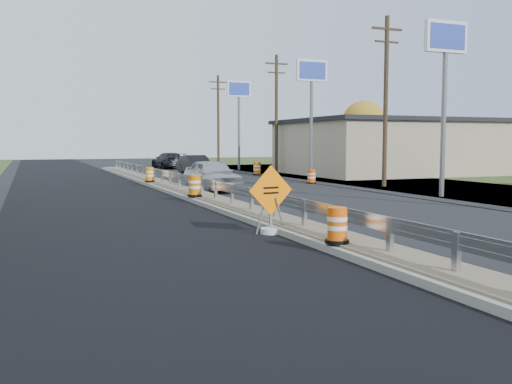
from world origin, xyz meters
name	(u,v)px	position (x,y,z in m)	size (l,w,h in m)	color
ground	(252,216)	(0.00, 0.00, 0.00)	(140.00, 140.00, 0.00)	black
milled_overlay	(89,195)	(-4.40, 10.00, 0.01)	(7.20, 120.00, 0.01)	black
median	(190,193)	(0.00, 8.00, 0.11)	(1.60, 55.00, 0.23)	gray
guardrail	(184,179)	(0.00, 9.00, 0.73)	(0.10, 46.15, 0.72)	silver
retail_building_near	(405,146)	(20.99, 20.00, 2.16)	(18.50, 12.50, 4.27)	tan
pylon_sign_south	(445,53)	(10.50, 3.00, 6.48)	(2.20, 0.30, 7.90)	slate
pylon_sign_mid	(312,82)	(10.50, 16.00, 6.48)	(2.20, 0.30, 7.90)	slate
pylon_sign_north	(239,97)	(10.50, 30.00, 6.48)	(2.20, 0.30, 7.90)	slate
utility_pole_smid	(386,98)	(11.50, 9.00, 4.93)	(1.90, 0.26, 9.40)	#473523
utility_pole_nmid	(276,112)	(11.50, 24.00, 4.93)	(1.90, 0.26, 9.40)	#473523
utility_pole_north	(218,119)	(11.50, 39.00, 4.93)	(1.90, 0.26, 9.40)	#473523
tree_far_yellow	(364,123)	(26.00, 34.00, 4.54)	(4.62, 4.62, 6.86)	#473523
caution_sign	(271,217)	(-0.90, -3.75, 0.48)	(1.36, 0.57, 1.89)	white
barrel_median_near	(337,226)	(-0.55, -6.75, 0.62)	(0.55, 0.55, 0.81)	black
barrel_median_mid	(195,186)	(-0.55, 5.18, 0.67)	(0.62, 0.62, 0.91)	black
barrel_median_far	(150,175)	(-0.55, 14.75, 0.63)	(0.57, 0.57, 0.83)	black
barrel_shoulder_near	(312,177)	(8.94, 12.87, 0.41)	(0.58, 0.58, 0.85)	black
barrel_shoulder_mid	(257,169)	(9.20, 22.42, 0.48)	(0.68, 0.68, 1.00)	black
car_silver	(212,175)	(1.80, 10.19, 0.81)	(1.92, 4.78, 1.63)	#BBBBC0
car_dark_mid	(196,165)	(4.86, 24.16, 0.76)	(1.60, 4.60, 1.51)	black
car_dark_far	(168,161)	(5.37, 35.58, 0.76)	(2.12, 5.22, 1.51)	black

